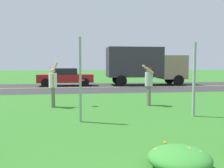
{
  "coord_description": "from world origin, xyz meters",
  "views": [
    {
      "loc": [
        -1.41,
        -1.7,
        1.85
      ],
      "look_at": [
        0.08,
        8.99,
        0.99
      ],
      "focal_mm": 41.96,
      "sensor_mm": 36.0,
      "label": 1
    }
  ],
  "objects": [
    {
      "name": "ground_plane",
      "position": [
        0.0,
        9.17,
        0.0
      ],
      "size": [
        120.0,
        120.0,
        0.0
      ],
      "primitive_type": "plane",
      "color": "#2D6B23"
    },
    {
      "name": "sign_post_by_roadside",
      "position": [
        2.66,
        6.88,
        1.29
      ],
      "size": [
        0.07,
        0.1,
        2.57
      ],
      "color": "#93969B",
      "rests_on": "ground"
    },
    {
      "name": "person_thrower_white_shirt",
      "position": [
        -2.36,
        9.5,
        0.99
      ],
      "size": [
        0.39,
        0.49,
        1.92
      ],
      "color": "silver",
      "rests_on": "ground"
    },
    {
      "name": "box_truck_tan",
      "position": [
        4.44,
        20.2,
        1.8
      ],
      "size": [
        6.7,
        2.46,
        3.2
      ],
      "color": "#937F60",
      "rests_on": "ground"
    },
    {
      "name": "person_catcher_red_cap_gray_shirt",
      "position": [
        1.76,
        9.39,
        1.03
      ],
      "size": [
        0.53,
        0.49,
        1.8
      ],
      "color": "#B2B2B7",
      "rests_on": "ground"
    },
    {
      "name": "sign_post_near_path",
      "position": [
        -1.27,
        6.52,
        1.33
      ],
      "size": [
        0.07,
        0.1,
        2.67
      ],
      "color": "#93969B",
      "rests_on": "ground"
    },
    {
      "name": "daylily_clump_mid_left",
      "position": [
        0.37,
        2.54,
        0.19
      ],
      "size": [
        1.12,
        1.12,
        0.39
      ],
      "color": "#337F2D",
      "rests_on": "ground"
    },
    {
      "name": "highway_strip",
      "position": [
        0.0,
        18.35,
        0.0
      ],
      "size": [
        120.0,
        8.24,
        0.01
      ],
      "primitive_type": "cube",
      "color": "#2D2D30",
      "rests_on": "ground"
    },
    {
      "name": "frisbee_red",
      "position": [
        -1.16,
        9.68,
        1.11
      ],
      "size": [
        0.28,
        0.28,
        0.07
      ],
      "color": "red"
    },
    {
      "name": "car_red_center_left",
      "position": [
        -2.27,
        20.2,
        0.74
      ],
      "size": [
        4.5,
        2.0,
        1.45
      ],
      "color": "maroon",
      "rests_on": "ground"
    },
    {
      "name": "highway_center_stripe",
      "position": [
        0.0,
        18.35,
        0.01
      ],
      "size": [
        120.0,
        0.16,
        0.0
      ],
      "primitive_type": "cube",
      "color": "yellow",
      "rests_on": "ground"
    }
  ]
}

